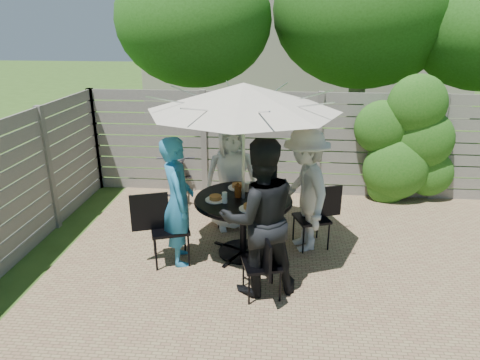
# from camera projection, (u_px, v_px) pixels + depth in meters

# --- Properties ---
(backyard_envelope) EXTENTS (60.00, 60.00, 5.00)m
(backyard_envelope) POSITION_uv_depth(u_px,v_px,m) (307.00, 33.00, 13.62)
(backyard_envelope) COLOR #314E18
(backyard_envelope) RESTS_ON ground
(patio_table) EXTENTS (1.55, 1.55, 0.81)m
(patio_table) POSITION_uv_depth(u_px,v_px,m) (243.00, 215.00, 5.56)
(patio_table) COLOR black
(patio_table) RESTS_ON ground
(umbrella) EXTENTS (2.93, 2.93, 2.27)m
(umbrella) POSITION_uv_depth(u_px,v_px,m) (244.00, 97.00, 5.03)
(umbrella) COLOR silver
(umbrella) RESTS_ON ground
(chair_back) EXTENTS (0.52, 0.69, 0.91)m
(chair_back) POSITION_uv_depth(u_px,v_px,m) (230.00, 207.00, 6.54)
(chair_back) COLOR black
(chair_back) RESTS_ON ground
(person_back) EXTENTS (0.90, 0.72, 1.61)m
(person_back) POSITION_uv_depth(u_px,v_px,m) (231.00, 177.00, 6.24)
(person_back) COLOR white
(person_back) RESTS_ON ground
(chair_left) EXTENTS (0.74, 0.60, 0.97)m
(chair_left) POSITION_uv_depth(u_px,v_px,m) (169.00, 242.00, 5.46)
(chair_left) COLOR black
(chair_left) RESTS_ON ground
(person_left) EXTENTS (0.56, 0.70, 1.67)m
(person_left) POSITION_uv_depth(u_px,v_px,m) (178.00, 202.00, 5.30)
(person_left) COLOR teal
(person_left) RESTS_ON ground
(chair_front) EXTENTS (0.49, 0.64, 0.83)m
(chair_front) POSITION_uv_depth(u_px,v_px,m) (262.00, 277.00, 4.78)
(chair_front) COLOR black
(chair_front) RESTS_ON ground
(person_front) EXTENTS (1.05, 0.92, 1.82)m
(person_front) POSITION_uv_depth(u_px,v_px,m) (260.00, 218.00, 4.68)
(person_front) COLOR black
(person_front) RESTS_ON ground
(chair_right) EXTENTS (0.67, 0.53, 0.87)m
(chair_right) POSITION_uv_depth(u_px,v_px,m) (312.00, 229.00, 5.85)
(chair_right) COLOR black
(chair_right) RESTS_ON ground
(person_right) EXTENTS (0.92, 1.23, 1.69)m
(person_right) POSITION_uv_depth(u_px,v_px,m) (305.00, 191.00, 5.62)
(person_right) COLOR beige
(person_right) RESTS_ON ground
(plate_back) EXTENTS (0.26, 0.26, 0.06)m
(plate_back) POSITION_uv_depth(u_px,v_px,m) (238.00, 186.00, 5.79)
(plate_back) COLOR white
(plate_back) RESTS_ON patio_table
(plate_left) EXTENTS (0.26, 0.26, 0.06)m
(plate_left) POSITION_uv_depth(u_px,v_px,m) (215.00, 198.00, 5.39)
(plate_left) COLOR white
(plate_left) RESTS_ON patio_table
(plate_front) EXTENTS (0.26, 0.26, 0.06)m
(plate_front) POSITION_uv_depth(u_px,v_px,m) (250.00, 207.00, 5.13)
(plate_front) COLOR white
(plate_front) RESTS_ON patio_table
(plate_right) EXTENTS (0.26, 0.26, 0.06)m
(plate_right) POSITION_uv_depth(u_px,v_px,m) (270.00, 194.00, 5.53)
(plate_right) COLOR white
(plate_right) RESTS_ON patio_table
(plate_extra) EXTENTS (0.24, 0.24, 0.06)m
(plate_extra) POSITION_uv_depth(u_px,v_px,m) (263.00, 204.00, 5.22)
(plate_extra) COLOR white
(plate_extra) RESTS_ON patio_table
(glass_left) EXTENTS (0.07, 0.07, 0.14)m
(glass_left) POSITION_uv_depth(u_px,v_px,m) (225.00, 198.00, 5.30)
(glass_left) COLOR silver
(glass_left) RESTS_ON patio_table
(glass_front) EXTENTS (0.07, 0.07, 0.14)m
(glass_front) POSITION_uv_depth(u_px,v_px,m) (256.00, 200.00, 5.23)
(glass_front) COLOR silver
(glass_front) RESTS_ON patio_table
(glass_right) EXTENTS (0.07, 0.07, 0.14)m
(glass_right) POSITION_uv_depth(u_px,v_px,m) (261.00, 188.00, 5.59)
(glass_right) COLOR silver
(glass_right) RESTS_ON patio_table
(syrup_jug) EXTENTS (0.09, 0.09, 0.16)m
(syrup_jug) POSITION_uv_depth(u_px,v_px,m) (238.00, 191.00, 5.48)
(syrup_jug) COLOR #59280C
(syrup_jug) RESTS_ON patio_table
(coffee_cup) EXTENTS (0.08, 0.08, 0.12)m
(coffee_cup) POSITION_uv_depth(u_px,v_px,m) (247.00, 187.00, 5.67)
(coffee_cup) COLOR #C6B293
(coffee_cup) RESTS_ON patio_table
(bicycle) EXTENTS (0.85, 1.81, 0.91)m
(bicycle) POSITION_uv_depth(u_px,v_px,m) (179.00, 174.00, 7.40)
(bicycle) COLOR #333338
(bicycle) RESTS_ON ground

